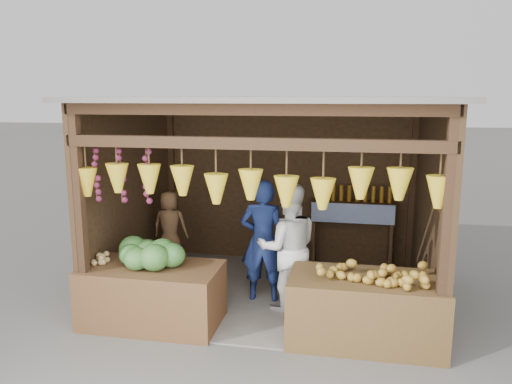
# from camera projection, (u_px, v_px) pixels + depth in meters

# --- Properties ---
(ground) EXTENTS (80.00, 80.00, 0.00)m
(ground) POSITION_uv_depth(u_px,v_px,m) (272.00, 294.00, 6.83)
(ground) COLOR #514F49
(ground) RESTS_ON ground
(stall_structure) EXTENTS (4.30, 3.30, 2.66)m
(stall_structure) POSITION_uv_depth(u_px,v_px,m) (269.00, 175.00, 6.48)
(stall_structure) COLOR slate
(stall_structure) RESTS_ON ground
(back_shelf) EXTENTS (1.25, 0.32, 1.32)m
(back_shelf) POSITION_uv_depth(u_px,v_px,m) (352.00, 214.00, 7.70)
(back_shelf) COLOR #382314
(back_shelf) RESTS_ON ground
(counter_left) EXTENTS (1.60, 0.85, 0.71)m
(counter_left) POSITION_uv_depth(u_px,v_px,m) (152.00, 295.00, 5.89)
(counter_left) COLOR #53331B
(counter_left) RESTS_ON ground
(counter_right) EXTENTS (1.67, 0.85, 0.74)m
(counter_right) POSITION_uv_depth(u_px,v_px,m) (365.00, 310.00, 5.45)
(counter_right) COLOR #4D3519
(counter_right) RESTS_ON ground
(stool) EXTENTS (0.33, 0.33, 0.31)m
(stool) POSITION_uv_depth(u_px,v_px,m) (172.00, 271.00, 7.31)
(stool) COLOR black
(stool) RESTS_ON ground
(man_standing) EXTENTS (0.61, 0.41, 1.63)m
(man_standing) POSITION_uv_depth(u_px,v_px,m) (263.00, 241.00, 6.48)
(man_standing) COLOR #15214F
(man_standing) RESTS_ON ground
(woman_standing) EXTENTS (0.92, 0.79, 1.63)m
(woman_standing) POSITION_uv_depth(u_px,v_px,m) (288.00, 248.00, 6.20)
(woman_standing) COLOR silver
(woman_standing) RESTS_ON ground
(vendor_seated) EXTENTS (0.51, 0.34, 1.03)m
(vendor_seated) POSITION_uv_depth(u_px,v_px,m) (170.00, 226.00, 7.18)
(vendor_seated) COLOR brown
(vendor_seated) RESTS_ON stool
(melon_pile) EXTENTS (1.00, 0.50, 0.32)m
(melon_pile) POSITION_uv_depth(u_px,v_px,m) (148.00, 252.00, 5.84)
(melon_pile) COLOR #165316
(melon_pile) RESTS_ON counter_left
(tanfruit_pile) EXTENTS (0.34, 0.40, 0.13)m
(tanfruit_pile) POSITION_uv_depth(u_px,v_px,m) (97.00, 258.00, 5.93)
(tanfruit_pile) COLOR #A9914E
(tanfruit_pile) RESTS_ON counter_left
(mango_pile) EXTENTS (1.40, 0.64, 0.22)m
(mango_pile) POSITION_uv_depth(u_px,v_px,m) (371.00, 270.00, 5.29)
(mango_pile) COLOR #B84C18
(mango_pile) RESTS_ON counter_right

